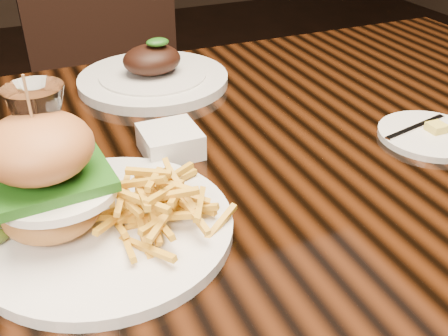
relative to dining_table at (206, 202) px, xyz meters
name	(u,v)px	position (x,y,z in m)	size (l,w,h in m)	color
dining_table	(206,202)	(0.00, 0.00, 0.00)	(1.60, 0.90, 0.75)	black
burger_plate	(93,198)	(-0.18, -0.11, 0.13)	(0.30, 0.30, 0.20)	silver
side_saucer	(430,135)	(0.34, -0.08, 0.08)	(0.16, 0.16, 0.02)	silver
ramekin	(170,141)	(-0.04, 0.04, 0.10)	(0.08, 0.08, 0.04)	silver
wine_glass	(40,128)	(-0.21, -0.07, 0.20)	(0.06, 0.06, 0.17)	white
far_dish	(153,76)	(0.01, 0.29, 0.09)	(0.28, 0.28, 0.09)	silver
chair_far	(116,77)	(0.06, 0.89, -0.13)	(0.47, 0.47, 0.95)	black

